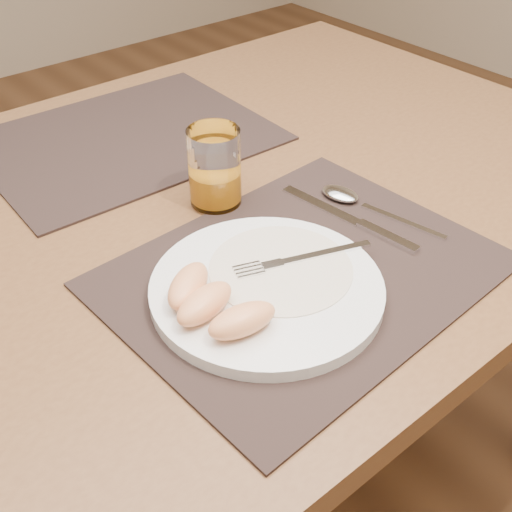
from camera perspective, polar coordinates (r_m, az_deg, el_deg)
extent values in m
plane|color=brown|center=(1.46, -4.05, -20.66)|extent=(5.00, 5.00, 0.00)
cube|color=brown|center=(0.92, -6.01, 3.78)|extent=(1.40, 0.90, 0.04)
cylinder|color=brown|center=(1.70, 4.88, 6.13)|extent=(0.06, 0.06, 0.71)
cube|color=black|center=(0.78, 4.10, -1.42)|extent=(0.47, 0.37, 0.00)
cube|color=black|center=(1.09, -11.51, 10.22)|extent=(0.46, 0.36, 0.00)
cylinder|color=white|center=(0.74, 0.96, -2.92)|extent=(0.27, 0.27, 0.02)
cylinder|color=white|center=(0.75, 2.21, -1.09)|extent=(0.17, 0.17, 0.00)
cube|color=silver|center=(0.78, 6.30, 0.30)|extent=(0.11, 0.05, 0.00)
cube|color=silver|center=(0.76, 1.49, -0.79)|extent=(0.03, 0.02, 0.00)
cube|color=silver|center=(0.75, -0.65, -1.28)|extent=(0.04, 0.03, 0.00)
cube|color=silver|center=(0.90, 5.81, 4.51)|extent=(0.03, 0.13, 0.00)
cube|color=silver|center=(0.84, 11.61, 1.72)|extent=(0.02, 0.09, 0.01)
cube|color=silver|center=(0.88, 12.93, 3.01)|extent=(0.03, 0.12, 0.00)
ellipsoid|color=silver|center=(0.92, 7.49, 5.52)|extent=(0.05, 0.06, 0.01)
cylinder|color=white|center=(0.88, -3.70, 7.91)|extent=(0.07, 0.07, 0.11)
cylinder|color=orange|center=(0.89, -3.62, 6.26)|extent=(0.06, 0.06, 0.04)
ellipsoid|color=#F8A465|center=(0.67, -1.25, -5.73)|extent=(0.08, 0.05, 0.03)
ellipsoid|color=#F8A465|center=(0.69, -4.59, -4.23)|extent=(0.08, 0.05, 0.03)
ellipsoid|color=#F8A465|center=(0.71, -6.06, -2.63)|extent=(0.09, 0.07, 0.03)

